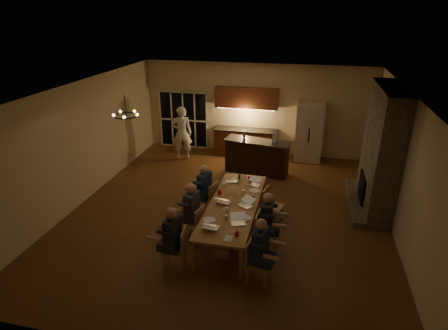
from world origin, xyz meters
The scene contains 45 objects.
floor centered at (0.00, 0.00, 0.00)m, with size 9.00×9.00×0.00m, color brown.
back_wall centered at (0.00, 4.52, 1.60)m, with size 8.00×0.04×3.20m, color beige.
left_wall centered at (-4.02, 0.00, 1.60)m, with size 0.04×9.00×3.20m, color beige.
right_wall centered at (4.02, 0.00, 1.60)m, with size 0.04×9.00×3.20m, color beige.
ceiling centered at (0.00, 0.00, 3.22)m, with size 8.00×9.00×0.04m, color white.
french_doors centered at (-2.70, 4.47, 1.05)m, with size 1.86×0.08×2.10m, color black.
fireplace centered at (3.70, 1.20, 1.60)m, with size 0.58×2.50×3.20m, color #686051.
kitchenette centered at (-0.30, 4.20, 1.20)m, with size 2.24×0.68×2.40m, color brown, non-canonical shape.
refrigerator centered at (1.90, 4.15, 1.00)m, with size 0.90×0.68×2.00m, color beige.
dining_table centered at (0.31, -0.88, 0.38)m, with size 1.10×3.32×0.75m, color #A97D43.
bar_island centered at (0.34, 2.68, 0.54)m, with size 2.05×0.68×1.08m, color black.
chair_left_near centered at (-0.59, -2.45, 0.45)m, with size 0.44×0.44×0.89m, color tan, non-canonical shape.
chair_left_mid centered at (-0.51, -1.46, 0.45)m, with size 0.44×0.44×0.89m, color tan, non-canonical shape.
chair_left_far centered at (-0.51, -0.20, 0.45)m, with size 0.44×0.44×0.89m, color tan, non-canonical shape.
chair_right_near centered at (1.14, -2.51, 0.45)m, with size 0.44×0.44×0.89m, color tan, non-canonical shape.
chair_right_mid centered at (1.15, -1.44, 0.45)m, with size 0.44×0.44×0.89m, color tan, non-canonical shape.
chair_right_far centered at (1.17, -0.24, 0.45)m, with size 0.44×0.44×0.89m, color tan, non-canonical shape.
person_left_near centered at (-0.59, -2.47, 0.69)m, with size 0.60×0.60×1.38m, color #262A31, non-canonical shape.
person_right_near centered at (1.15, -2.46, 0.69)m, with size 0.60×0.60×1.38m, color #1C2C46, non-canonical shape.
person_left_mid centered at (-0.55, -1.34, 0.69)m, with size 0.60×0.60×1.38m, color #34383E, non-canonical shape.
person_right_mid centered at (1.15, -1.40, 0.69)m, with size 0.60×0.60×1.38m, color #262A31, non-canonical shape.
person_left_far centered at (-0.56, -0.26, 0.69)m, with size 0.60×0.60×1.38m, color #1C2C46, non-canonical shape.
standing_person centered at (-2.36, 3.27, 0.94)m, with size 0.69×0.45×1.88m, color white.
chandelier centered at (-2.07, -1.08, 2.75)m, with size 0.56×0.56×0.03m, color black.
laptop_a centered at (0.06, -1.98, 0.86)m, with size 0.32×0.28×0.23m, color silver, non-canonical shape.
laptop_b centered at (0.59, -1.70, 0.86)m, with size 0.32×0.28×0.23m, color silver, non-canonical shape.
laptop_c centered at (0.07, -0.86, 0.86)m, with size 0.32×0.28×0.23m, color silver, non-canonical shape.
laptop_d centered at (0.60, -0.93, 0.86)m, with size 0.32×0.28×0.23m, color silver, non-canonical shape.
laptop_e centered at (0.03, 0.27, 0.86)m, with size 0.32×0.28×0.23m, color silver, non-canonical shape.
laptop_f centered at (0.62, 0.19, 0.86)m, with size 0.32×0.28×0.23m, color silver, non-canonical shape.
mug_front centered at (0.24, -1.27, 0.80)m, with size 0.09×0.09×0.10m, color white.
mug_mid centered at (0.44, -0.34, 0.80)m, with size 0.09×0.09×0.10m, color white.
mug_back centered at (-0.10, -0.08, 0.80)m, with size 0.09×0.09×0.10m, color white.
redcup_near centered at (0.64, -2.17, 0.81)m, with size 0.08×0.08×0.12m, color #B30B16.
redcup_mid centered at (-0.12, -0.50, 0.81)m, with size 0.10×0.10×0.12m, color #B30B16.
redcup_far centered at (0.46, 0.46, 0.81)m, with size 0.10×0.10×0.12m, color #B30B16.
can_silver centered at (0.30, -1.63, 0.81)m, with size 0.06×0.06×0.12m, color #B2B2B7.
can_cola centered at (0.19, 0.47, 0.81)m, with size 0.06×0.06×0.12m, color #3F0F0C.
can_right centered at (0.72, -0.58, 0.81)m, with size 0.06×0.06×0.12m, color #B2B2B7.
plate_near centered at (0.71, -1.47, 0.76)m, with size 0.23×0.23×0.02m, color white.
plate_left centered at (-0.04, -1.72, 0.76)m, with size 0.27×0.27×0.02m, color white.
plate_far centered at (0.68, -0.14, 0.76)m, with size 0.27×0.27×0.02m, color white.
notepad centered at (0.50, -2.29, 0.76)m, with size 0.15×0.22×0.01m, color white.
bar_bottle centered at (-0.11, 2.83, 1.20)m, with size 0.09×0.09×0.24m, color #99999E.
bar_blender centered at (0.89, 2.64, 1.29)m, with size 0.14×0.14×0.43m, color silver.
Camera 1 is at (1.80, -8.34, 4.94)m, focal length 30.00 mm.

